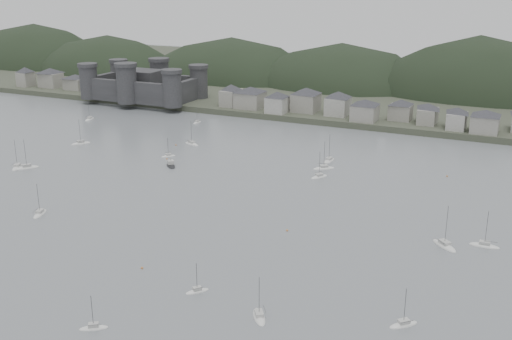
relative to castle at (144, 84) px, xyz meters
The scene contains 9 objects.
ground 216.45m from the castle, 56.28° to the right, with size 900.00×900.00×0.00m, color slate.
far_shore_land 166.61m from the castle, 43.83° to the left, with size 900.00×250.00×3.00m, color #383D2D.
forested_ridge 155.26m from the castle, 35.67° to the left, with size 851.55×103.94×102.57m.
castle is the anchor object (origin of this frame).
waterfront_town 170.64m from the castle, ahead, with size 451.48×28.46×12.92m.
sailboat_lead 127.52m from the castle, 77.03° to the right, with size 6.23×9.00×11.83m.
moored_fleet 164.90m from the castle, 43.35° to the right, with size 233.28×177.04×12.89m.
motor_launch_far 126.50m from the castle, 50.46° to the right, with size 7.72×7.85×3.93m.
mooring_buoys 178.17m from the castle, 45.18° to the right, with size 187.75×132.60×0.70m.
Camera 1 is at (84.27, -104.51, 69.09)m, focal length 42.53 mm.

